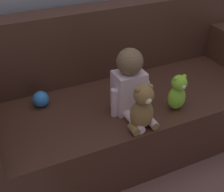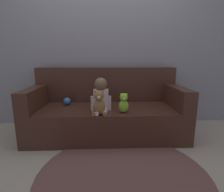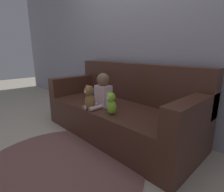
% 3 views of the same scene
% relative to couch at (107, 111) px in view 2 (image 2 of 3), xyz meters
% --- Properties ---
extents(ground_plane, '(12.00, 12.00, 0.00)m').
position_rel_couch_xyz_m(ground_plane, '(0.00, -0.06, -0.31)').
color(ground_plane, '#B7AD99').
extents(wall_back, '(8.00, 0.05, 2.60)m').
position_rel_couch_xyz_m(wall_back, '(0.00, 0.44, 0.99)').
color(wall_back, '#93939E').
rests_on(wall_back, ground_plane).
extents(couch, '(2.00, 0.84, 0.89)m').
position_rel_couch_xyz_m(couch, '(0.00, 0.00, 0.00)').
color(couch, '#47281E').
rests_on(couch, ground_plane).
extents(person_baby, '(0.25, 0.32, 0.40)m').
position_rel_couch_xyz_m(person_baby, '(-0.07, -0.23, 0.27)').
color(person_baby, silver).
rests_on(person_baby, couch).
extents(teddy_bear_brown, '(0.16, 0.13, 0.28)m').
position_rel_couch_xyz_m(teddy_bear_brown, '(-0.09, -0.41, 0.21)').
color(teddy_bear_brown, olive).
rests_on(teddy_bear_brown, couch).
extents(plush_toy_side, '(0.11, 0.11, 0.23)m').
position_rel_couch_xyz_m(plush_toy_side, '(0.20, -0.34, 0.20)').
color(plush_toy_side, '#8CD133').
rests_on(plush_toy_side, couch).
extents(toy_ball, '(0.10, 0.10, 0.10)m').
position_rel_couch_xyz_m(toy_ball, '(-0.54, 0.04, 0.13)').
color(toy_ball, '#337FDB').
rests_on(toy_ball, couch).
extents(floor_rug, '(1.52, 1.52, 0.01)m').
position_rel_couch_xyz_m(floor_rug, '(0.13, -0.93, -0.30)').
color(floor_rug, brown).
rests_on(floor_rug, ground_plane).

